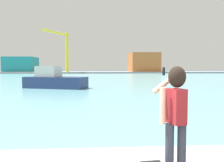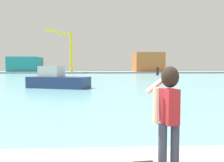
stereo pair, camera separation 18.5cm
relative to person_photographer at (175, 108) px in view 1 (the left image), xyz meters
The scene contains 8 objects.
ground_plane 49.38m from the person_photographer, 90.77° to the left, with size 220.00×220.00×0.00m, color #334751.
harbor_water 51.38m from the person_photographer, 90.74° to the left, with size 140.00×100.00×0.02m, color #6BA8B2.
far_shore_dock 91.36m from the person_photographer, 90.41° to the left, with size 140.00×20.00×0.51m, color gray.
person_photographer is the anchor object (origin of this frame).
boat_moored 24.08m from the person_photographer, 103.79° to the left, with size 7.17×4.66×2.42m.
warehouse_left 96.94m from the person_photographer, 107.66° to the left, with size 10.88×11.81×5.53m, color teal.
warehouse_right 92.79m from the person_photographer, 78.97° to the left, with size 10.68×12.82×7.18m, color #B26633.
port_crane 84.68m from the person_photographer, 98.32° to the left, with size 6.99×13.09×14.00m.
Camera 1 is at (-0.62, -3.16, 2.36)m, focal length 39.34 mm.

